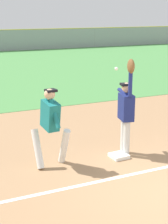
# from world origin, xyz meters

# --- Properties ---
(first_base) EXTENTS (0.40, 0.40, 0.08)m
(first_base) POSITION_xyz_m (-0.07, 1.80, 0.04)
(first_base) COLOR white
(first_base) RESTS_ON ground_plane
(fielder) EXTENTS (0.34, 0.89, 2.28)m
(fielder) POSITION_xyz_m (0.15, 1.90, 1.12)
(fielder) COLOR silver
(fielder) RESTS_ON ground_plane
(runner) EXTENTS (0.77, 0.85, 1.72)m
(runner) POSITION_xyz_m (-1.65, 2.02, 1.00)
(runner) COLOR white
(runner) RESTS_ON ground_plane
(baseball) EXTENTS (0.07, 0.07, 0.07)m
(baseball) POSITION_xyz_m (-0.23, 1.74, 2.08)
(baseball) COLOR white
(parked_car_silver) EXTENTS (4.48, 2.28, 1.25)m
(parked_car_silver) POSITION_xyz_m (3.32, 28.20, 0.67)
(parked_car_silver) COLOR #B7B7BC
(parked_car_silver) RESTS_ON ground_plane
(parked_car_green) EXTENTS (4.51, 2.33, 1.25)m
(parked_car_green) POSITION_xyz_m (7.38, 28.85, 0.67)
(parked_car_green) COLOR #1E6B33
(parked_car_green) RESTS_ON ground_plane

